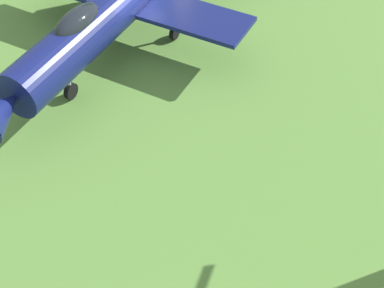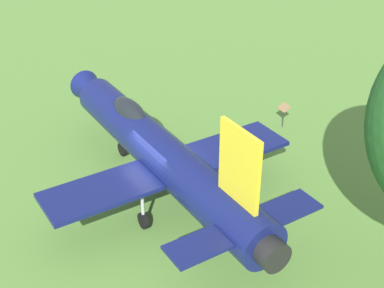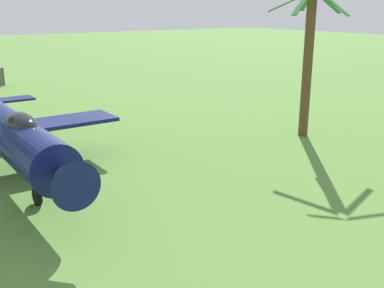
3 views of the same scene
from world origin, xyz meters
name	(u,v)px [view 2 (image 2 of 3)]	position (x,y,z in m)	size (l,w,h in m)	color
ground_plane	(164,197)	(0.00, 0.00, 0.00)	(200.00, 200.00, 0.00)	#568438
display_jet	(158,150)	(0.36, 0.01, 1.92)	(13.89, 9.48, 5.12)	#111951
info_plaque	(284,111)	(1.97, -7.45, 0.85)	(0.64, 0.47, 1.14)	#333333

